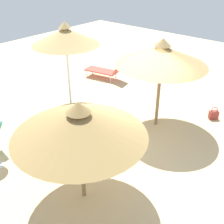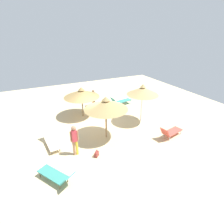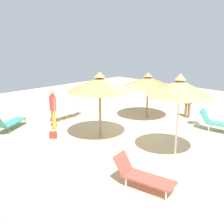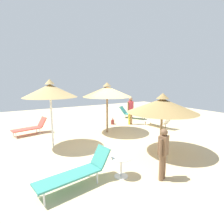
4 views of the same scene
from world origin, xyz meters
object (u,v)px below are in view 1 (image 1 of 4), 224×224
at_px(parasol_umbrella_near_right, 162,56).
at_px(parasol_umbrella_far_left, 79,124).
at_px(lounge_chair_center, 106,70).
at_px(handbag, 214,115).
at_px(parasol_umbrella_far_right, 65,36).

xyz_separation_m(parasol_umbrella_near_right, parasol_umbrella_far_left, (-0.40, 3.61, -0.37)).
bearing_deg(parasol_umbrella_near_right, lounge_chair_center, -25.72).
xyz_separation_m(parasol_umbrella_far_left, lounge_chair_center, (4.08, -5.38, -1.51)).
distance_m(parasol_umbrella_near_right, lounge_chair_center, 4.49).
distance_m(parasol_umbrella_near_right, handbag, 2.88).
relative_size(lounge_chair_center, handbag, 4.13).
distance_m(parasol_umbrella_far_right, lounge_chair_center, 3.30).
bearing_deg(handbag, parasol_umbrella_far_left, 80.47).
bearing_deg(parasol_umbrella_near_right, parasol_umbrella_far_right, 13.83).
distance_m(lounge_chair_center, handbag, 4.95).
bearing_deg(handbag, parasol_umbrella_near_right, 49.98).
bearing_deg(lounge_chair_center, parasol_umbrella_far_right, 101.87).
bearing_deg(parasol_umbrella_far_right, lounge_chair_center, -78.13).
bearing_deg(lounge_chair_center, parasol_umbrella_near_right, 154.28).
relative_size(parasol_umbrella_near_right, parasol_umbrella_far_right, 0.95).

